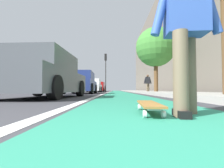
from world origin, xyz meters
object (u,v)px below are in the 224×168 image
skater_person (185,24)px  skateboard (149,105)px  parked_car_near (44,76)px  street_tree_mid (156,47)px  parked_car_far (93,86)px  pedestrian_distant (148,82)px  parked_car_mid (81,83)px  traffic_light (106,66)px  parked_car_end (99,87)px

skater_person → skateboard: bearing=66.7°
parked_car_near → street_tree_mid: bearing=-40.3°
parked_car_near → street_tree_mid: (6.28, -5.32, 2.63)m
parked_car_far → pedestrian_distant: 6.96m
parked_car_near → parked_car_mid: parked_car_mid is taller
traffic_light → parked_car_mid: bearing=171.8°
skater_person → traffic_light: traffic_light is taller
parked_car_far → parked_car_mid: bearing=-178.9°
parked_car_near → parked_car_mid: size_ratio=0.92×
parked_car_mid → traffic_light: size_ratio=0.96×
parked_car_near → pedestrian_distant: size_ratio=2.66×
skater_person → parked_car_mid: 9.93m
skater_person → pedestrian_distant: (11.87, -2.05, -0.05)m
skateboard → traffic_light: 18.15m
parked_car_end → traffic_light: (-5.38, -1.35, 2.52)m
skateboard → parked_car_near: parked_car_near is taller
parked_car_near → street_tree_mid: street_tree_mid is taller
traffic_light → street_tree_mid: 9.02m
parked_car_mid → parked_car_far: 6.99m
street_tree_mid → pedestrian_distant: 3.15m
parked_car_near → pedestrian_distant: pedestrian_distant is taller
parked_car_near → parked_car_far: 12.81m
parked_car_end → pedestrian_distant: size_ratio=2.93×
parked_car_mid → pedestrian_distant: bearing=-64.6°
pedestrian_distant → street_tree_mid: bearing=-174.3°
parked_car_mid → parked_car_end: (13.89, 0.12, -0.02)m
skater_person → parked_car_end: size_ratio=0.36×
pedestrian_distant → traffic_light: bearing=32.5°
parked_car_mid → parked_car_end: 13.89m
parked_car_mid → traffic_light: bearing=-8.2°
skateboard → parked_car_near: bearing=38.0°
skateboard → parked_car_mid: size_ratio=0.19×
skateboard → parked_car_far: (16.29, 2.84, 0.61)m
skateboard → street_tree_mid: bearing=-14.9°
skater_person → traffic_light: 18.20m
skater_person → parked_car_mid: skater_person is taller
parked_car_mid → parked_car_far: (6.99, 0.13, -0.02)m
parked_car_near → parked_car_far: parked_car_near is taller
parked_car_mid → parked_car_far: size_ratio=1.07×
skater_person → parked_car_end: (23.34, 3.18, -0.24)m
parked_car_mid → pedestrian_distant: size_ratio=2.90×
street_tree_mid → traffic_light: bearing=26.8°
parked_car_far → pedestrian_distant: pedestrian_distant is taller
traffic_light → pedestrian_distant: traffic_light is taller
parked_car_mid → parked_car_near: bearing=179.8°
parked_car_far → street_tree_mid: street_tree_mid is taller
skater_person → parked_car_near: bearing=40.2°
skater_person → street_tree_mid: bearing=-12.8°
skateboard → parked_car_mid: (9.30, 2.71, 0.63)m
skateboard → traffic_light: traffic_light is taller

